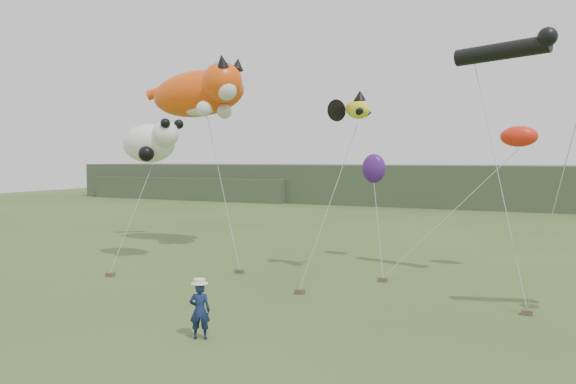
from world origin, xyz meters
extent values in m
plane|color=#385123|center=(0.00, 0.00, 0.00)|extent=(120.00, 120.00, 0.00)
cube|color=#2D3D28|center=(0.00, 45.00, 2.00)|extent=(90.00, 12.00, 4.00)
cube|color=#2D3D28|center=(-30.00, 42.00, 1.25)|extent=(25.00, 8.00, 2.50)
imported|color=#132049|center=(-0.47, -1.69, 0.74)|extent=(0.64, 0.55, 1.48)
cube|color=brown|center=(-3.76, 5.97, 0.08)|extent=(0.31, 0.25, 0.16)
cube|color=brown|center=(-0.12, 3.83, 0.08)|extent=(0.31, 0.25, 0.16)
cube|color=brown|center=(7.07, 4.33, 0.08)|extent=(0.31, 0.25, 0.16)
cube|color=brown|center=(-8.05, 3.24, 0.08)|extent=(0.31, 0.25, 0.16)
cube|color=brown|center=(1.95, 6.92, 0.08)|extent=(0.31, 0.25, 0.16)
ellipsoid|color=#E84A0B|center=(-9.21, 11.12, 8.04)|extent=(5.57, 2.81, 2.78)
sphere|color=#E84A0B|center=(-7.03, 10.03, 8.37)|extent=(1.97, 1.97, 1.97)
cone|color=black|center=(-6.70, 9.48, 9.30)|extent=(0.61, 0.75, 0.74)
cone|color=black|center=(-6.49, 10.58, 9.30)|extent=(0.61, 0.71, 0.70)
sphere|color=silver|center=(-6.59, 9.70, 7.93)|extent=(0.98, 0.98, 0.98)
ellipsoid|color=silver|center=(-9.00, 10.79, 7.17)|extent=(1.92, 0.96, 0.60)
sphere|color=silver|center=(-7.69, 9.38, 7.06)|extent=(0.76, 0.76, 0.76)
sphere|color=silver|center=(-7.47, 10.90, 7.06)|extent=(0.76, 0.76, 0.76)
cylinder|color=#E84A0B|center=(-12.05, 12.00, 8.48)|extent=(2.03, 1.49, 1.19)
ellipsoid|color=yellow|center=(0.81, 7.16, 6.54)|extent=(1.51, 1.32, 0.94)
cone|color=black|center=(-0.34, 7.45, 6.54)|extent=(1.06, 1.10, 0.87)
cone|color=black|center=(0.91, 7.16, 7.07)|extent=(0.48, 0.48, 0.39)
cone|color=black|center=(1.10, 6.68, 6.44)|extent=(0.51, 0.54, 0.39)
cone|color=black|center=(1.10, 7.64, 6.44)|extent=(0.51, 0.54, 0.39)
cylinder|color=black|center=(5.84, 8.68, 8.60)|extent=(3.47, 1.48, 0.76)
sphere|color=black|center=(7.38, 8.13, 8.88)|extent=(0.68, 0.68, 0.68)
ellipsoid|color=white|center=(-8.95, 6.79, 5.35)|extent=(2.63, 1.75, 1.75)
sphere|color=white|center=(-7.78, 6.50, 5.74)|extent=(1.17, 1.17, 1.17)
sphere|color=black|center=(-7.49, 6.11, 6.18)|extent=(0.43, 0.43, 0.43)
sphere|color=black|center=(-7.39, 6.94, 6.18)|extent=(0.43, 0.43, 0.43)
sphere|color=black|center=(-8.46, 6.02, 4.86)|extent=(0.68, 0.68, 0.68)
sphere|color=black|center=(-9.73, 7.09, 4.96)|extent=(0.68, 0.68, 0.68)
ellipsoid|color=red|center=(6.42, 10.62, 5.54)|extent=(1.43, 0.83, 0.83)
ellipsoid|color=#40166C|center=(0.29, 11.20, 4.20)|extent=(1.09, 0.73, 1.34)
camera|label=1|loc=(7.64, -13.58, 4.64)|focal=35.00mm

